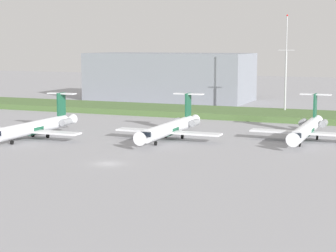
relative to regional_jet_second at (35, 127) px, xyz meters
name	(u,v)px	position (x,y,z in m)	size (l,w,h in m)	color
ground_plane	(174,138)	(26.89, 12.17, -2.54)	(500.00, 500.00, 0.00)	#939399
grass_berm	(230,113)	(26.89, 54.41, -1.72)	(320.00, 20.00, 1.63)	#4C6B38
regional_jet_second	(35,127)	(0.00, 0.00, 0.00)	(22.81, 31.00, 9.00)	silver
regional_jet_third	(171,128)	(27.09, 9.85, 0.00)	(22.81, 31.00, 9.00)	silver
regional_jet_fourth	(307,128)	(53.79, 19.37, 0.00)	(22.81, 31.00, 9.00)	silver
antenna_mast	(286,75)	(41.01, 60.73, 8.99)	(4.40, 0.50, 27.96)	#B2B2B7
distant_hangar	(170,77)	(-6.26, 91.33, 5.83)	(57.07, 25.35, 16.72)	gray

